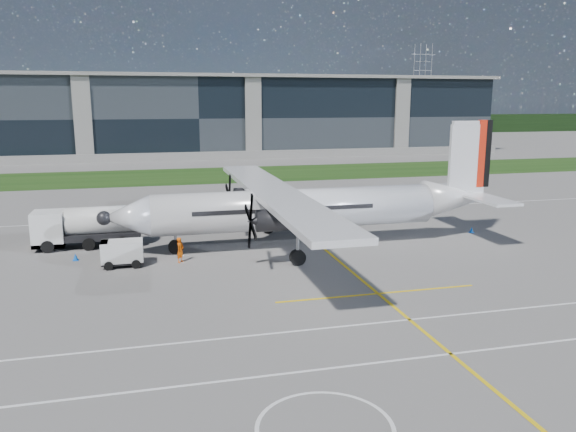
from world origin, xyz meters
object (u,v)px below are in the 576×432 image
(baggage_tug, at_px, (122,253))
(safety_cone_nose_stbd, at_px, (122,250))
(ground_crew_person, at_px, (180,248))
(pylon_east, at_px, (422,88))
(turboprop_aircraft, at_px, (310,185))
(safety_cone_stbdwing, at_px, (236,207))
(safety_cone_nose_port, at_px, (124,259))
(safety_cone_tail, at_px, (472,230))
(safety_cone_fwd, at_px, (75,257))
(fuel_tanker_truck, at_px, (79,227))

(baggage_tug, height_order, safety_cone_nose_stbd, baggage_tug)
(baggage_tug, bearing_deg, ground_crew_person, -0.39)
(pylon_east, relative_size, turboprop_aircraft, 0.97)
(ground_crew_person, bearing_deg, safety_cone_stbdwing, 14.41)
(safety_cone_nose_port, relative_size, safety_cone_nose_stbd, 1.00)
(safety_cone_tail, xyz_separation_m, safety_cone_stbdwing, (-17.40, 14.93, 0.00))
(turboprop_aircraft, distance_m, safety_cone_nose_port, 14.25)
(safety_cone_stbdwing, bearing_deg, safety_cone_nose_port, -121.22)
(ground_crew_person, distance_m, safety_cone_stbdwing, 19.07)
(safety_cone_stbdwing, height_order, safety_cone_fwd, same)
(turboprop_aircraft, relative_size, safety_cone_fwd, 61.96)
(fuel_tanker_truck, bearing_deg, safety_cone_stbdwing, 41.24)
(safety_cone_stbdwing, bearing_deg, fuel_tanker_truck, -138.76)
(pylon_east, bearing_deg, safety_cone_nose_stbd, -123.89)
(fuel_tanker_truck, relative_size, safety_cone_tail, 16.09)
(fuel_tanker_truck, distance_m, safety_cone_fwd, 3.92)
(pylon_east, bearing_deg, baggage_tug, -123.27)
(safety_cone_tail, height_order, safety_cone_nose_port, same)
(safety_cone_nose_stbd, bearing_deg, safety_cone_stbdwing, 54.23)
(turboprop_aircraft, distance_m, ground_crew_person, 10.64)
(turboprop_aircraft, relative_size, safety_cone_nose_stbd, 61.96)
(safety_cone_nose_stbd, xyz_separation_m, safety_cone_fwd, (-3.06, -1.05, 0.00))
(pylon_east, distance_m, safety_cone_nose_stbd, 173.62)
(turboprop_aircraft, distance_m, fuel_tanker_truck, 17.50)
(baggage_tug, bearing_deg, pylon_east, 56.73)
(safety_cone_tail, distance_m, safety_cone_stbdwing, 22.92)
(safety_cone_fwd, bearing_deg, pylon_east, 55.47)
(safety_cone_stbdwing, xyz_separation_m, safety_cone_fwd, (-13.61, -15.70, 0.00))
(turboprop_aircraft, height_order, fuel_tanker_truck, turboprop_aircraft)
(ground_crew_person, distance_m, safety_cone_nose_port, 3.88)
(pylon_east, xyz_separation_m, safety_cone_tail, (-68.52, -143.87, -14.75))
(fuel_tanker_truck, height_order, safety_cone_stbdwing, fuel_tanker_truck)
(safety_cone_fwd, bearing_deg, baggage_tug, -33.74)
(pylon_east, height_order, safety_cone_stbdwing, pylon_east)
(ground_crew_person, relative_size, safety_cone_nose_port, 3.95)
(turboprop_aircraft, bearing_deg, safety_cone_fwd, 179.93)
(safety_cone_nose_stbd, bearing_deg, turboprop_aircraft, -4.47)
(ground_crew_person, bearing_deg, turboprop_aircraft, -42.83)
(safety_cone_tail, height_order, safety_cone_fwd, same)
(safety_cone_stbdwing, bearing_deg, pylon_east, 56.32)
(fuel_tanker_truck, height_order, safety_cone_tail, fuel_tanker_truck)
(baggage_tug, height_order, ground_crew_person, ground_crew_person)
(safety_cone_nose_port, xyz_separation_m, safety_cone_fwd, (-3.26, 1.37, 0.00))
(pylon_east, xyz_separation_m, turboprop_aircraft, (-82.78, -144.67, -10.35))
(safety_cone_stbdwing, height_order, safety_cone_nose_stbd, same)
(safety_cone_nose_port, bearing_deg, safety_cone_fwd, 157.22)
(pylon_east, relative_size, baggage_tug, 10.46)
(safety_cone_stbdwing, xyz_separation_m, safety_cone_nose_port, (-10.34, -17.07, 0.00))
(baggage_tug, bearing_deg, safety_cone_nose_port, 86.31)
(safety_cone_tail, bearing_deg, safety_cone_fwd, -178.57)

